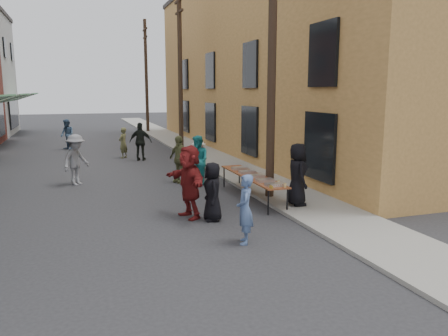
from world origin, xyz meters
TOP-DOWN VIEW (x-y plane):
  - ground at (0.00, 0.00)m, footprint 120.00×120.00m
  - sidewalk at (5.00, 15.00)m, footprint 2.20×60.00m
  - building_ochre at (11.10, 14.00)m, footprint 10.00×28.00m
  - utility_pole_near at (4.30, 3.00)m, footprint 0.26×0.26m
  - utility_pole_mid at (4.30, 15.00)m, footprint 0.26×0.26m
  - utility_pole_far at (4.30, 27.00)m, footprint 0.26×0.26m
  - serving_table at (3.79, 3.23)m, footprint 0.70×4.00m
  - catering_tray_sausage at (3.79, 1.58)m, footprint 0.50×0.33m
  - catering_tray_foil_b at (3.79, 2.23)m, footprint 0.50×0.33m
  - catering_tray_buns at (3.79, 2.93)m, footprint 0.50×0.33m
  - catering_tray_foil_d at (3.79, 3.63)m, footprint 0.50×0.33m
  - catering_tray_buns_end at (3.79, 4.33)m, footprint 0.50×0.33m
  - condiment_jar_a at (3.57, 1.28)m, footprint 0.07×0.07m
  - condiment_jar_b at (3.57, 1.38)m, footprint 0.07×0.07m
  - condiment_jar_c at (3.57, 1.48)m, footprint 0.07×0.07m
  - cup_stack at (3.99, 1.33)m, footprint 0.08×0.08m
  - guest_front_a at (1.91, 1.38)m, footprint 0.54×0.79m
  - guest_front_b at (2.06, -0.54)m, footprint 0.55×0.66m
  - guest_front_c at (2.75, 5.82)m, footprint 0.90×1.03m
  - guest_front_d at (3.09, 6.96)m, footprint 0.64×1.03m
  - guest_front_e at (2.18, 6.41)m, footprint 0.83×1.11m
  - guest_queue_back at (1.40, 1.84)m, footprint 0.99×1.91m
  - server at (4.58, 1.74)m, footprint 0.68×0.95m
  - passerby_left at (-1.44, 7.20)m, footprint 1.31×1.34m
  - passerby_mid at (1.59, 12.13)m, footprint 1.18×0.82m
  - passerby_right at (0.86, 13.22)m, footprint 0.64×0.68m
  - passerby_far at (-1.86, 17.48)m, footprint 1.01×1.08m

SIDE VIEW (x-z plane):
  - ground at x=0.00m, z-range 0.00..0.00m
  - sidewalk at x=5.00m, z-range 0.00..0.10m
  - serving_table at x=3.79m, z-range 0.34..1.09m
  - guest_front_d at x=3.09m, z-range 0.00..1.54m
  - guest_front_a at x=1.91m, z-range 0.00..1.55m
  - passerby_right at x=0.86m, z-range 0.00..1.56m
  - guest_front_b at x=2.06m, z-range 0.00..1.57m
  - catering_tray_sausage at x=3.79m, z-range 0.75..0.83m
  - catering_tray_foil_b at x=3.79m, z-range 0.75..0.83m
  - catering_tray_buns at x=3.79m, z-range 0.75..0.83m
  - catering_tray_foil_d at x=3.79m, z-range 0.75..0.83m
  - catering_tray_buns_end at x=3.79m, z-range 0.75..0.83m
  - condiment_jar_a at x=3.57m, z-range 0.75..0.83m
  - condiment_jar_b at x=3.57m, z-range 0.75..0.83m
  - condiment_jar_c at x=3.57m, z-range 0.75..0.83m
  - cup_stack at x=3.99m, z-range 0.75..0.87m
  - guest_front_e at x=2.18m, z-range 0.00..1.76m
  - passerby_far at x=-1.86m, z-range 0.00..1.77m
  - guest_front_c at x=2.75m, z-range 0.00..1.79m
  - passerby_left at x=-1.44m, z-range 0.00..1.84m
  - passerby_mid at x=1.59m, z-range 0.00..1.86m
  - guest_queue_back at x=1.40m, z-range 0.00..1.97m
  - server at x=4.58m, z-range 0.10..1.90m
  - utility_pole_near at x=4.30m, z-range 0.00..9.00m
  - utility_pole_mid at x=4.30m, z-range 0.00..9.00m
  - utility_pole_far at x=4.30m, z-range 0.00..9.00m
  - building_ochre at x=11.10m, z-range 0.00..10.00m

